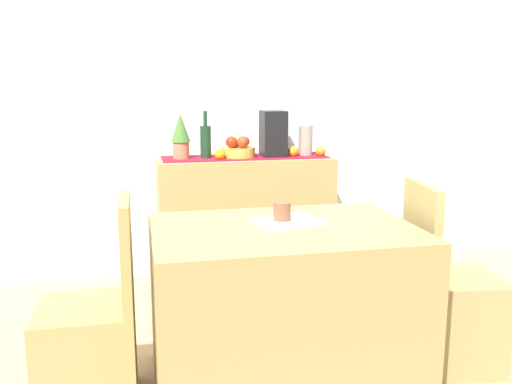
{
  "coord_description": "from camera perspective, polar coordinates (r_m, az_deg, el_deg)",
  "views": [
    {
      "loc": [
        -0.67,
        -2.74,
        1.36
      ],
      "look_at": [
        0.01,
        0.37,
        0.73
      ],
      "focal_mm": 39.05,
      "sensor_mm": 36.0,
      "label": 1
    }
  ],
  "objects": [
    {
      "name": "apple_center",
      "position": [
        3.77,
        -1.18,
        5.2
      ],
      "size": [
        0.07,
        0.07,
        0.07
      ],
      "primitive_type": "sphere",
      "color": "red",
      "rests_on": "fruit_bowl"
    },
    {
      "name": "chair_near_window",
      "position": [
        2.53,
        -16.55,
        -14.95
      ],
      "size": [
        0.4,
        0.4,
        0.9
      ],
      "color": "tan",
      "rests_on": "ground"
    },
    {
      "name": "orange_loose_end",
      "position": [
        3.65,
        -3.74,
        3.84
      ],
      "size": [
        0.07,
        0.07,
        0.07
      ],
      "primitive_type": "sphere",
      "color": "orange",
      "rests_on": "sideboard_console"
    },
    {
      "name": "room_wall_rear",
      "position": [
        3.97,
        -2.77,
        10.99
      ],
      "size": [
        6.4,
        0.06,
        2.7
      ],
      "primitive_type": "cube",
      "color": "silver",
      "rests_on": "ground"
    },
    {
      "name": "ground_plane",
      "position": [
        3.13,
        1.22,
        -14.78
      ],
      "size": [
        6.4,
        6.4,
        0.02
      ],
      "primitive_type": "cube",
      "color": "tan",
      "rests_on": "ground"
    },
    {
      "name": "chair_by_corner",
      "position": [
        2.91,
        19.18,
        -11.54
      ],
      "size": [
        0.45,
        0.45,
        0.9
      ],
      "color": "tan",
      "rests_on": "ground"
    },
    {
      "name": "fruit_bowl",
      "position": [
        3.75,
        -1.86,
        4.12
      ],
      "size": [
        0.23,
        0.23,
        0.07
      ],
      "primitive_type": "cylinder",
      "color": "gold",
      "rests_on": "table_runner"
    },
    {
      "name": "open_book",
      "position": [
        2.49,
        3.29,
        -3.03
      ],
      "size": [
        0.32,
        0.27,
        0.02
      ],
      "primitive_type": "cube",
      "rotation": [
        0.0,
        0.0,
        0.26
      ],
      "color": "white",
      "rests_on": "dining_table"
    },
    {
      "name": "orange_loose_near_bowl",
      "position": [
        3.83,
        6.63,
        4.15
      ],
      "size": [
        0.07,
        0.07,
        0.07
      ],
      "primitive_type": "sphere",
      "color": "orange",
      "rests_on": "sideboard_console"
    },
    {
      "name": "dining_table",
      "position": [
        2.55,
        2.78,
        -11.65
      ],
      "size": [
        1.15,
        0.79,
        0.74
      ],
      "primitive_type": "cube",
      "color": "tan",
      "rests_on": "ground"
    },
    {
      "name": "apple_upper",
      "position": [
        3.68,
        -1.37,
        5.13
      ],
      "size": [
        0.08,
        0.08,
        0.08
      ],
      "primitive_type": "sphere",
      "color": "#AD3718",
      "rests_on": "fruit_bowl"
    },
    {
      "name": "apple_left",
      "position": [
        3.76,
        -2.15,
        5.2
      ],
      "size": [
        0.07,
        0.07,
        0.07
      ],
      "primitive_type": "sphere",
      "color": "#99A836",
      "rests_on": "fruit_bowl"
    },
    {
      "name": "coffee_maker",
      "position": [
        3.79,
        1.78,
        5.97
      ],
      "size": [
        0.16,
        0.18,
        0.31
      ],
      "primitive_type": "cube",
      "color": "black",
      "rests_on": "sideboard_console"
    },
    {
      "name": "apple_right",
      "position": [
        3.69,
        -2.53,
        5.13
      ],
      "size": [
        0.08,
        0.08,
        0.08
      ],
      "primitive_type": "sphere",
      "color": "red",
      "rests_on": "fruit_bowl"
    },
    {
      "name": "coffee_cup",
      "position": [
        2.47,
        2.68,
        -2.19
      ],
      "size": [
        0.08,
        0.08,
        0.1
      ],
      "primitive_type": "cylinder",
      "color": "brown",
      "rests_on": "dining_table"
    },
    {
      "name": "table_runner",
      "position": [
        3.76,
        -1.16,
        3.59
      ],
      "size": [
        1.11,
        0.32,
        0.01
      ],
      "primitive_type": "cube",
      "color": "maroon",
      "rests_on": "sideboard_console"
    },
    {
      "name": "ceramic_vase",
      "position": [
        3.85,
        5.1,
        5.26
      ],
      "size": [
        0.1,
        0.1,
        0.21
      ],
      "primitive_type": "cylinder",
      "color": "#9D9385",
      "rests_on": "sideboard_console"
    },
    {
      "name": "sideboard_console",
      "position": [
        3.84,
        -1.13,
        -2.84
      ],
      "size": [
        1.18,
        0.42,
        0.86
      ],
      "primitive_type": "cube",
      "color": "tan",
      "rests_on": "ground"
    },
    {
      "name": "orange_loose_far",
      "position": [
        3.8,
        3.81,
        4.17
      ],
      "size": [
        0.07,
        0.07,
        0.07
      ],
      "primitive_type": "sphere",
      "color": "orange",
      "rests_on": "sideboard_console"
    },
    {
      "name": "potted_plant",
      "position": [
        3.69,
        -7.73,
        5.83
      ],
      "size": [
        0.13,
        0.13,
        0.3
      ],
      "color": "#BD7351",
      "rests_on": "sideboard_console"
    },
    {
      "name": "wine_bottle",
      "position": [
        3.71,
        -5.19,
        5.22
      ],
      "size": [
        0.07,
        0.07,
        0.32
      ],
      "color": "#1A3B24",
      "rests_on": "sideboard_console"
    }
  ]
}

